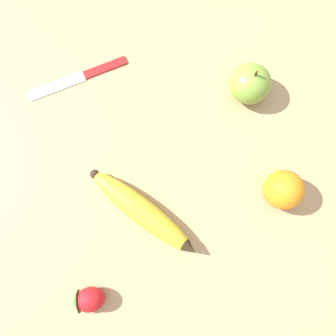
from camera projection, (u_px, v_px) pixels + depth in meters
The scene contains 6 objects.
ground_plane at pixel (160, 159), 0.61m from camera, with size 3.00×3.00×0.00m, color tan.
banana at pixel (143, 212), 0.57m from camera, with size 0.19×0.18×0.04m.
orange at pixel (284, 190), 0.57m from camera, with size 0.07×0.07×0.07m.
strawberry at pixel (88, 300), 0.55m from camera, with size 0.04×0.06×0.04m.
apple at pixel (250, 84), 0.60m from camera, with size 0.08×0.08×0.08m.
paring_knife at pixel (82, 76), 0.64m from camera, with size 0.06×0.20×0.01m.
Camera 1 is at (-0.13, 0.01, 0.60)m, focal length 35.00 mm.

